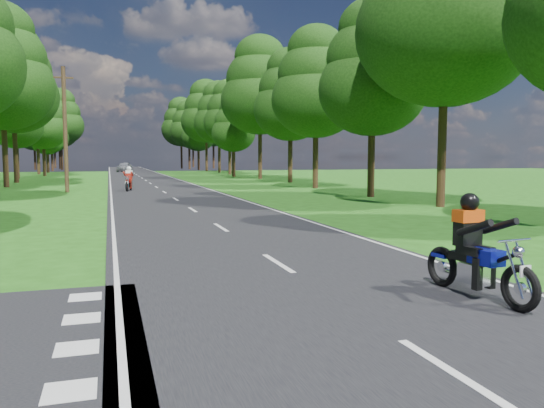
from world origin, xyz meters
name	(u,v)px	position (x,y,z in m)	size (l,w,h in m)	color
ground	(312,286)	(0.00, 0.00, 0.00)	(160.00, 160.00, 0.00)	#215413
main_road	(142,178)	(0.00, 50.00, 0.01)	(7.00, 140.00, 0.02)	black
road_markings	(142,179)	(-0.14, 48.13, 0.02)	(7.40, 140.00, 0.01)	silver
treeline	(147,109)	(1.43, 60.06, 8.25)	(40.00, 115.35, 14.78)	black
telegraph_pole	(65,129)	(-6.00, 28.00, 4.07)	(1.20, 0.26, 8.00)	#382616
rider_near_blue	(478,246)	(2.20, -1.58, 0.86)	(0.67, 2.01, 1.68)	#0C128D
rider_far_red	(129,179)	(-2.13, 28.16, 0.84)	(0.65, 1.96, 1.64)	maroon
distant_car	(124,167)	(-1.09, 75.95, 0.78)	(1.80, 4.46, 1.52)	#A9ABB0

